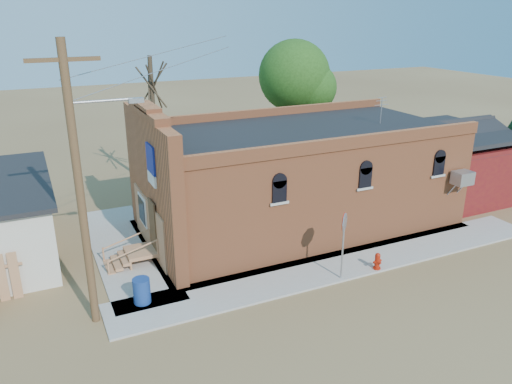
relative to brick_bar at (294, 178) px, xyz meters
name	(u,v)px	position (x,y,z in m)	size (l,w,h in m)	color
ground	(326,283)	(-1.64, -5.49, -2.34)	(120.00, 120.00, 0.00)	brown
sidewalk_south	(345,264)	(-0.14, -4.59, -2.30)	(19.00, 2.20, 0.08)	#9E9991
sidewalk_west	(125,250)	(-7.94, 0.51, -2.30)	(2.60, 10.00, 0.08)	#9E9991
brick_bar	(294,178)	(0.00, 0.00, 0.00)	(16.40, 7.97, 6.30)	#BC6339
red_shed	(452,155)	(9.86, 0.01, -0.07)	(5.40, 6.40, 4.30)	#580F15
utility_pole	(81,184)	(-9.79, -4.29, 2.43)	(3.12, 0.26, 9.00)	#523221
tree_bare_near	(152,85)	(-4.64, 7.51, 3.62)	(2.80, 2.80, 7.65)	#3E3623
tree_leafy	(294,76)	(4.36, 8.01, 3.59)	(4.40, 4.40, 8.15)	#3E3623
fire_hydrant	(377,261)	(0.72, -5.50, -1.92)	(0.40, 0.40, 0.69)	#A01A09
stop_sign	(344,228)	(-0.97, -5.49, -0.20)	(0.55, 0.57, 2.68)	#99999F
trash_barrel	(142,291)	(-8.22, -3.99, -1.80)	(0.60, 0.60, 0.92)	navy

